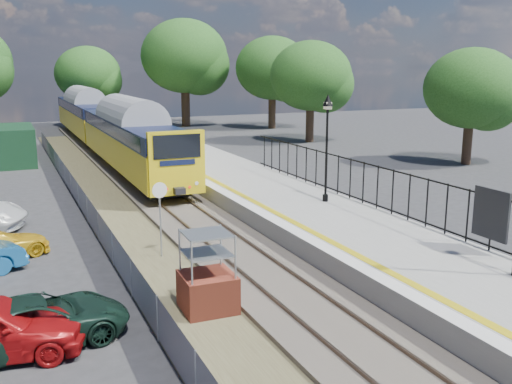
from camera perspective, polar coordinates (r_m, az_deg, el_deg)
ground at (r=17.74m, az=2.01°, el=-9.47°), size 120.00×120.00×0.00m
track_bed at (r=26.20m, az=-8.26°, el=-2.13°), size 5.90×80.00×0.29m
platform at (r=26.23m, az=2.60°, el=-1.19°), size 5.00×70.00×0.90m
platform_edge at (r=25.29m, az=-1.57°, el=-0.63°), size 0.90×70.00×0.01m
victorian_lamp_north at (r=24.39m, az=7.14°, el=6.87°), size 0.44×0.44×4.60m
palisade_fence at (r=22.43m, az=14.68°, el=-0.29°), size 0.12×26.00×2.00m
wire_fence at (r=27.61m, az=-17.08°, el=-0.72°), size 0.06×52.00×1.20m
tree_line at (r=57.43m, az=-15.72°, el=11.95°), size 56.80×43.80×11.88m
train at (r=46.45m, az=-15.05°, el=6.71°), size 2.82×40.83×3.51m
brick_plinth at (r=15.73m, az=-4.89°, el=-8.15°), size 1.45×1.45×2.28m
speed_sign at (r=20.02m, az=-9.58°, el=-1.50°), size 0.55×0.14×2.74m
car_green at (r=15.02m, az=-20.99°, el=-12.00°), size 4.61×2.63×1.21m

